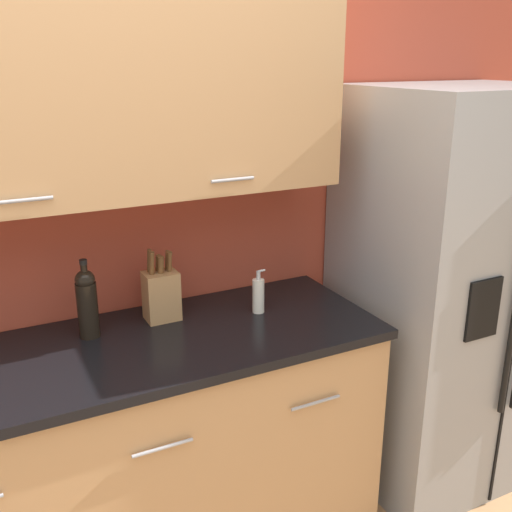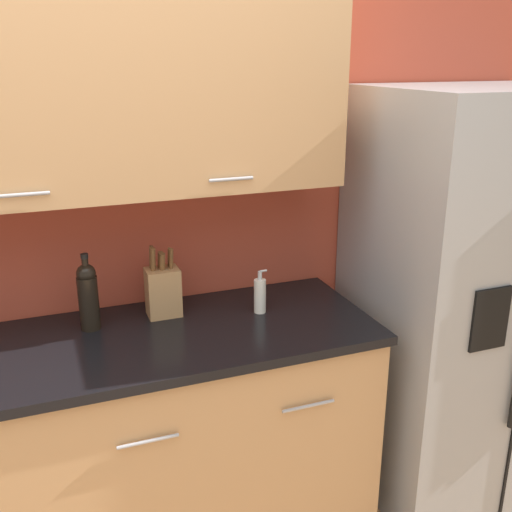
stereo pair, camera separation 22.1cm
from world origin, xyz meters
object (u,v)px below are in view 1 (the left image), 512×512
(soap_dispenser, at_px, (258,295))
(knife_block, at_px, (161,294))
(wine_bottle, at_px, (87,302))
(refrigerator, at_px, (450,290))

(soap_dispenser, bearing_deg, knife_block, 163.11)
(soap_dispenser, bearing_deg, wine_bottle, 172.42)
(refrigerator, bearing_deg, wine_bottle, 173.39)
(refrigerator, distance_m, soap_dispenser, 0.93)
(knife_block, bearing_deg, wine_bottle, -175.15)
(refrigerator, height_order, knife_block, refrigerator)
(wine_bottle, distance_m, soap_dispenser, 0.64)
(knife_block, relative_size, wine_bottle, 0.98)
(wine_bottle, height_order, soap_dispenser, wine_bottle)
(knife_block, height_order, soap_dispenser, knife_block)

